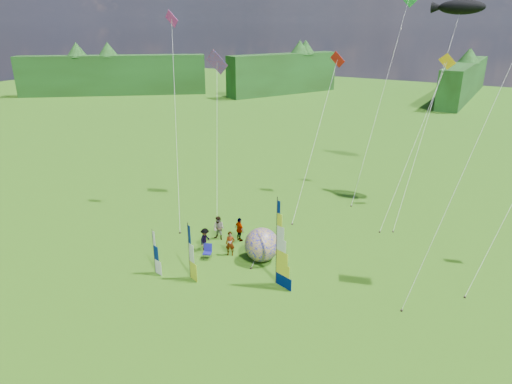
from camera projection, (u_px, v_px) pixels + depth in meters
The scene contains 18 objects.
ground at pixel (235, 305), 26.30m from camera, with size 220.00×220.00×0.00m, color #436B0D.
treeline_ring at pixel (234, 243), 24.88m from camera, with size 210.00×210.00×8.00m, color #1F5E20, non-canonical shape.
feather_banner_main at pixel (277, 243), 27.55m from camera, with size 1.50×0.10×5.58m, color #001460, non-canonical shape.
side_banner_left at pixel (189, 252), 28.50m from camera, with size 1.02×0.10×3.70m, color yellow, non-canonical shape.
side_banner_far at pixel (154, 252), 29.21m from camera, with size 0.89×0.10×2.99m, color white, non-canonical shape.
bol_inflatable at pixel (262, 245), 30.84m from camera, with size 2.34×2.34×2.34m, color #0005AA.
spectator_a at pixel (230, 244), 31.62m from camera, with size 0.64×0.42×1.76m, color #66594C.
spectator_b at pixel (219, 228), 33.88m from camera, with size 0.89×0.44×1.83m, color #66594C.
spectator_c at pixel (205, 239), 32.36m from camera, with size 1.07×0.40×1.66m, color #66594C.
spectator_d at pixel (240, 230), 33.66m from camera, with size 1.07×0.44×1.83m, color #66594C.
camp_chair at pixel (207, 252), 31.23m from camera, with size 0.61×0.61×1.05m, color navy, non-canonical shape.
kite_whale at pixel (430, 104), 36.27m from camera, with size 4.68×14.62×18.25m, color black, non-canonical shape.
kite_rainbow_delta at pixel (217, 128), 38.57m from camera, with size 7.67×9.90×13.75m, color red, non-canonical shape.
kite_parafoil at pixel (473, 140), 24.29m from camera, with size 7.59×10.73×18.81m, color #B20019, non-canonical shape.
small_kite_red at pixel (316, 131), 38.27m from camera, with size 3.12×11.98×13.37m, color red, non-canonical shape.
small_kite_orange at pixel (415, 138), 35.95m from camera, with size 4.06×10.87×13.39m, color #F0A80E, non-canonical shape.
small_kite_pink at pixel (175, 117), 35.66m from camera, with size 6.88×8.18×16.65m, color #D729A0, non-canonical shape.
small_kite_green at pixel (381, 94), 40.59m from camera, with size 3.23×11.98×18.44m, color green, non-canonical shape.
Camera 1 is at (12.43, -18.53, 15.42)m, focal length 32.00 mm.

